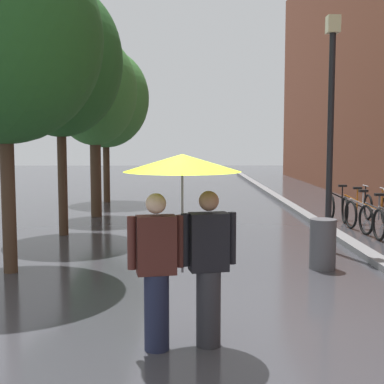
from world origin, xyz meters
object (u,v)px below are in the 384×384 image
at_px(street_tree_2, 94,92).
at_px(parked_bicycle_5, 371,213).
at_px(parked_bicycle_6, 365,209).
at_px(litter_bin, 323,244).
at_px(street_tree_0, 3,38).
at_px(street_tree_1, 60,61).
at_px(street_tree_3, 105,99).
at_px(parked_bicycle_7, 349,206).
at_px(street_lamp_post, 331,117).
at_px(couple_under_umbrella, 183,215).

height_order(street_tree_2, parked_bicycle_5, street_tree_2).
relative_size(street_tree_2, parked_bicycle_6, 4.45).
distance_m(street_tree_2, litter_bin, 8.51).
distance_m(street_tree_0, parked_bicycle_6, 9.72).
bearing_deg(street_tree_1, parked_bicycle_6, 12.04).
relative_size(street_tree_3, litter_bin, 6.26).
relative_size(parked_bicycle_7, litter_bin, 1.28).
relative_size(street_tree_0, street_tree_3, 1.03).
relative_size(street_tree_0, parked_bicycle_7, 5.01).
xyz_separation_m(street_tree_2, street_lamp_post, (5.35, -4.82, -0.90)).
distance_m(parked_bicycle_6, parked_bicycle_7, 0.74).
height_order(parked_bicycle_6, parked_bicycle_7, same).
distance_m(street_tree_2, parked_bicycle_7, 7.75).
height_order(street_tree_2, couple_under_umbrella, street_tree_2).
xyz_separation_m(street_tree_3, parked_bicycle_5, (7.36, -5.68, -3.23)).
bearing_deg(couple_under_umbrella, litter_bin, 55.37).
height_order(street_tree_3, parked_bicycle_5, street_tree_3).
relative_size(street_tree_0, litter_bin, 6.43).
bearing_deg(parked_bicycle_7, couple_under_umbrella, -116.69).
relative_size(street_tree_0, parked_bicycle_5, 4.76).
distance_m(street_tree_0, litter_bin, 6.19).
bearing_deg(couple_under_umbrella, street_tree_1, 112.60).
relative_size(street_tree_0, couple_under_umbrella, 2.69).
distance_m(street_tree_1, litter_bin, 7.03).
bearing_deg(parked_bicycle_6, street_lamp_post, -118.74).
xyz_separation_m(street_tree_2, parked_bicycle_6, (7.23, -1.37, -3.15)).
bearing_deg(street_tree_3, litter_bin, -62.55).
bearing_deg(street_tree_3, street_tree_2, -86.32).
bearing_deg(street_tree_2, street_tree_1, -94.86).
bearing_deg(street_tree_1, parked_bicycle_7, 17.55).
height_order(parked_bicycle_7, litter_bin, parked_bicycle_7).
bearing_deg(street_tree_2, street_lamp_post, -42.02).
relative_size(couple_under_umbrella, litter_bin, 2.39).
bearing_deg(street_tree_3, street_lamp_post, -56.38).
xyz_separation_m(street_tree_2, parked_bicycle_7, (7.05, -0.66, -3.15)).
xyz_separation_m(street_tree_0, parked_bicycle_5, (7.46, 4.33, -3.40)).
distance_m(street_tree_0, street_lamp_post, 6.02).
relative_size(street_tree_2, street_lamp_post, 1.13).
bearing_deg(street_tree_2, parked_bicycle_7, -5.37).
height_order(street_tree_0, street_lamp_post, street_tree_0).
xyz_separation_m(street_tree_1, litter_bin, (5.13, -3.29, -3.51)).
distance_m(street_tree_1, street_lamp_post, 6.04).
xyz_separation_m(couple_under_umbrella, litter_bin, (2.34, 3.39, -0.98)).
relative_size(parked_bicycle_5, parked_bicycle_6, 1.01).
height_order(couple_under_umbrella, litter_bin, couple_under_umbrella).
relative_size(street_tree_1, parked_bicycle_6, 4.95).
bearing_deg(litter_bin, street_tree_3, 117.45).
xyz_separation_m(street_tree_2, parked_bicycle_5, (7.13, -2.11, -3.15)).
relative_size(street_tree_1, parked_bicycle_7, 5.18).
height_order(parked_bicycle_5, parked_bicycle_7, same).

